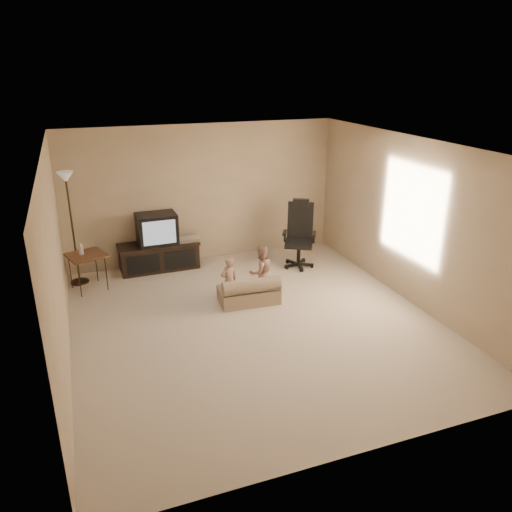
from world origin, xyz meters
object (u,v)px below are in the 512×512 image
(toddler_right, at_px, (261,272))
(tv_stand, at_px, (159,247))
(office_chair, at_px, (299,243))
(side_table, at_px, (86,256))
(toddler_left, at_px, (229,281))
(floor_lamp, at_px, (69,204))
(child_sofa, at_px, (250,292))

(toddler_right, bearing_deg, tv_stand, -63.35)
(office_chair, bearing_deg, toddler_right, -109.19)
(side_table, bearing_deg, toddler_right, -26.56)
(tv_stand, distance_m, side_table, 1.34)
(toddler_left, bearing_deg, floor_lamp, -50.93)
(office_chair, relative_size, child_sofa, 1.29)
(floor_lamp, relative_size, toddler_left, 2.45)
(floor_lamp, distance_m, toddler_left, 2.87)
(tv_stand, height_order, toddler_left, tv_stand)
(side_table, height_order, toddler_left, side_table)
(child_sofa, relative_size, toddler_right, 1.09)
(side_table, height_order, toddler_right, toddler_right)
(office_chair, distance_m, toddler_left, 1.99)
(tv_stand, bearing_deg, toddler_right, -53.95)
(tv_stand, height_order, office_chair, office_chair)
(tv_stand, distance_m, floor_lamp, 1.69)
(side_table, xyz_separation_m, child_sofa, (2.30, -1.40, -0.41))
(tv_stand, height_order, floor_lamp, floor_lamp)
(child_sofa, xyz_separation_m, toddler_left, (-0.31, 0.07, 0.21))
(side_table, bearing_deg, toddler_left, -33.66)
(office_chair, relative_size, floor_lamp, 0.64)
(side_table, height_order, child_sofa, side_table)
(floor_lamp, xyz_separation_m, toddler_left, (2.14, -1.64, -1.00))
(office_chair, xyz_separation_m, child_sofa, (-1.36, -1.15, -0.25))
(toddler_left, bearing_deg, toddler_right, 172.90)
(side_table, xyz_separation_m, toddler_right, (2.54, -1.27, -0.15))
(side_table, distance_m, child_sofa, 2.72)
(office_chair, distance_m, child_sofa, 1.80)
(office_chair, height_order, toddler_left, office_chair)
(side_table, relative_size, floor_lamp, 0.43)
(tv_stand, bearing_deg, child_sofa, -61.14)
(floor_lamp, xyz_separation_m, toddler_right, (2.68, -1.58, -0.95))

